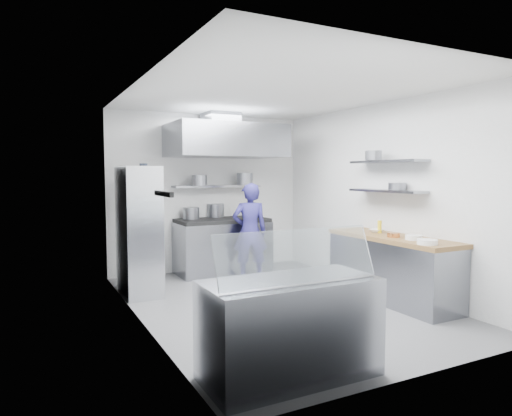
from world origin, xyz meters
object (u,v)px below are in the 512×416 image
chef (250,231)px  display_case (290,328)px  wire_rack (139,231)px  gas_range (222,247)px

chef → display_case: chef is taller
wire_rack → display_case: (0.53, -3.32, -0.50)m
chef → wire_rack: size_ratio=0.86×
wire_rack → gas_range: bearing=25.5°
gas_range → wire_rack: 1.87m
gas_range → chef: chef is taller
chef → wire_rack: wire_rack is taller
gas_range → chef: bearing=-72.2°
display_case → gas_range: bearing=75.0°
gas_range → chef: 0.77m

